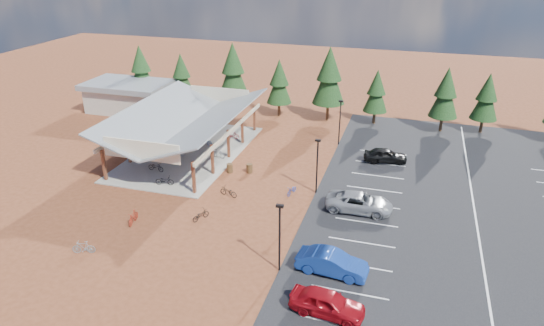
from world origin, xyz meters
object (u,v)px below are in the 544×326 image
at_px(trash_bin_1, 250,168).
at_px(bike_2, 179,144).
at_px(trash_bin_0, 230,168).
at_px(car_1, 332,263).
at_px(lamp_post_1, 317,162).
at_px(bike_5, 219,154).
at_px(car_2, 359,202).
at_px(lamp_post_0, 280,233).
at_px(bike_14, 292,190).
at_px(bike_16, 228,192).
at_px(bike_1, 177,151).
at_px(outbuilding, 129,96).
at_px(car_4, 385,155).
at_px(bike_3, 189,130).
at_px(bike_0, 156,167).
at_px(bike_7, 232,135).
at_px(bike_11, 133,217).
at_px(bike_4, 165,180).
at_px(bike_12, 201,215).
at_px(bike_6, 205,141).
at_px(lamp_post_2, 340,119).
at_px(bike_13, 84,247).
at_px(car_0, 327,303).
at_px(bike_pavilion, 187,119).

xyz_separation_m(trash_bin_1, bike_2, (-9.40, 3.53, 0.10)).
distance_m(trash_bin_0, car_1, 18.04).
xyz_separation_m(lamp_post_1, bike_5, (-11.34, 4.46, -2.41)).
distance_m(car_1, car_2, 9.07).
bearing_deg(car_1, lamp_post_0, 106.03).
distance_m(bike_14, bike_16, 5.67).
height_order(lamp_post_1, car_2, lamp_post_1).
xyz_separation_m(lamp_post_0, bike_1, (-15.77, 15.69, -2.37)).
relative_size(outbuilding, car_4, 2.54).
distance_m(outbuilding, bike_5, 21.15).
xyz_separation_m(bike_1, bike_3, (-1.52, 6.04, 0.03)).
xyz_separation_m(bike_0, bike_7, (4.07, 10.26, 0.01)).
bearing_deg(car_2, bike_11, 111.87).
xyz_separation_m(trash_bin_1, bike_14, (5.13, -3.20, -0.05)).
xyz_separation_m(lamp_post_0, bike_14, (-2.00, 11.01, -2.57)).
relative_size(bike_4, bike_12, 1.06).
relative_size(bike_7, car_4, 0.35).
height_order(bike_1, car_2, car_2).
height_order(bike_3, car_1, car_1).
height_order(bike_1, bike_16, bike_1).
relative_size(bike_3, car_4, 0.41).
bearing_deg(bike_7, bike_3, 78.44).
bearing_deg(lamp_post_1, outbuilding, 151.11).
height_order(bike_6, bike_7, bike_7).
relative_size(lamp_post_2, bike_4, 3.00).
distance_m(lamp_post_0, bike_6, 24.13).
xyz_separation_m(bike_12, car_1, (11.48, -3.91, 0.41)).
xyz_separation_m(bike_12, bike_14, (5.98, 6.40, -0.02)).
bearing_deg(lamp_post_2, bike_0, -142.32).
bearing_deg(bike_13, lamp_post_0, 80.83).
height_order(bike_5, car_0, car_0).
relative_size(lamp_post_0, bike_2, 3.02).
distance_m(outbuilding, bike_7, 18.20).
xyz_separation_m(bike_1, bike_6, (1.58, 3.67, -0.08)).
height_order(lamp_post_1, car_0, lamp_post_1).
bearing_deg(lamp_post_0, bike_16, 129.03).
height_order(bike_16, car_4, car_4).
height_order(bike_4, bike_11, bike_11).
height_order(bike_pavilion, car_1, bike_pavilion).
xyz_separation_m(car_1, car_4, (1.90, 19.88, -0.06)).
height_order(bike_3, bike_5, bike_3).
distance_m(trash_bin_1, car_0, 20.75).
bearing_deg(lamp_post_1, bike_16, -157.67).
bearing_deg(bike_3, bike_1, -157.05).
height_order(trash_bin_1, bike_3, bike_3).
xyz_separation_m(outbuilding, bike_6, (14.81, -8.64, -1.50)).
distance_m(outbuilding, bike_2, 16.22).
bearing_deg(bike_5, bike_4, 176.16).
bearing_deg(lamp_post_2, bike_4, -132.81).
bearing_deg(bike_pavilion, bike_4, -80.59).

